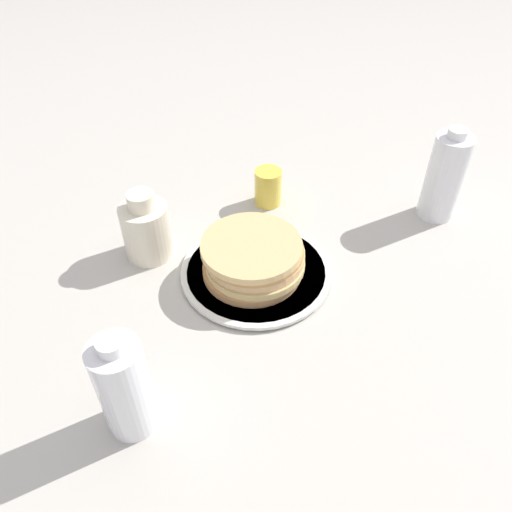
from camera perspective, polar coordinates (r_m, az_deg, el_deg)
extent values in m
plane|color=#BCB7AD|center=(0.98, 1.41, -1.09)|extent=(4.00, 4.00, 0.00)
cylinder|color=silver|center=(0.96, 0.00, -1.81)|extent=(0.27, 0.27, 0.01)
cylinder|color=silver|center=(0.96, 0.00, -1.70)|extent=(0.29, 0.29, 0.01)
cylinder|color=tan|center=(0.94, -0.45, -1.46)|extent=(0.19, 0.19, 0.02)
cylinder|color=#D4B875|center=(0.93, -0.10, -0.74)|extent=(0.19, 0.19, 0.01)
cylinder|color=tan|center=(0.93, -0.15, 0.16)|extent=(0.19, 0.19, 0.02)
cylinder|color=tan|center=(0.92, -0.33, 0.68)|extent=(0.19, 0.19, 0.01)
cylinder|color=#D7B476|center=(0.91, -0.53, 1.10)|extent=(0.19, 0.19, 0.01)
cylinder|color=yellow|center=(1.12, 1.39, 7.87)|extent=(0.06, 0.06, 0.08)
cylinder|color=beige|center=(0.99, -12.49, 2.61)|extent=(0.09, 0.09, 0.11)
cylinder|color=beige|center=(0.95, -13.14, 6.00)|extent=(0.05, 0.05, 0.03)
cylinder|color=white|center=(0.72, -14.83, -14.41)|extent=(0.07, 0.07, 0.17)
cylinder|color=white|center=(0.65, -16.30, -9.79)|extent=(0.04, 0.04, 0.02)
cylinder|color=white|center=(1.12, 20.70, 8.34)|extent=(0.08, 0.08, 0.19)
cylinder|color=white|center=(1.07, 22.05, 12.86)|extent=(0.04, 0.04, 0.02)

